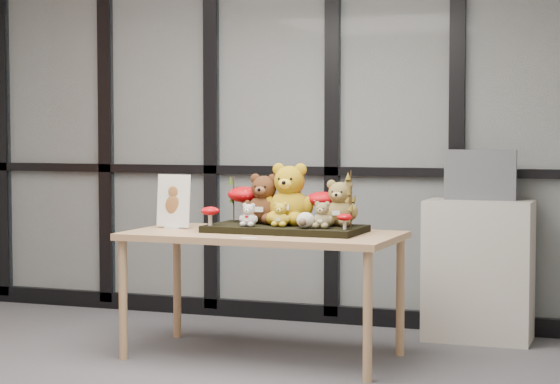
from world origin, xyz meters
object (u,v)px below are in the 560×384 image
at_px(display_table, 263,244).
at_px(bear_small_yellow, 281,213).
at_px(bear_white_bow, 249,214).
at_px(bear_tan_back, 340,201).
at_px(cabinet, 479,270).
at_px(bear_pooh_yellow, 290,191).
at_px(sign_holder, 173,203).
at_px(bear_beige_small, 322,213).
at_px(mushroom_front_left, 210,215).
at_px(mushroom_back_right, 322,207).
at_px(bear_brown_medium, 264,196).
at_px(mushroom_front_right, 345,221).
at_px(mushroom_back_left, 245,202).
at_px(plush_cream_hedgehog, 305,219).
at_px(diorama_tray, 285,229).
at_px(monitor, 480,175).

distance_m(display_table, bear_small_yellow, 0.22).
bearing_deg(bear_white_bow, bear_tan_back, 24.90).
xyz_separation_m(bear_small_yellow, cabinet, (1.00, 0.94, -0.41)).
distance_m(bear_pooh_yellow, bear_tan_back, 0.31).
relative_size(bear_pooh_yellow, sign_holder, 1.22).
relative_size(bear_tan_back, bear_beige_small, 1.74).
relative_size(bear_beige_small, cabinet, 0.19).
xyz_separation_m(display_table, mushroom_front_left, (-0.29, -0.09, 0.17)).
xyz_separation_m(mushroom_front_left, cabinet, (1.41, 1.02, -0.39)).
distance_m(bear_small_yellow, cabinet, 1.43).
distance_m(mushroom_back_right, cabinet, 1.19).
xyz_separation_m(display_table, bear_pooh_yellow, (0.12, 0.12, 0.30)).
height_order(display_table, bear_brown_medium, bear_brown_medium).
bearing_deg(cabinet, mushroom_front_left, -144.15).
height_order(mushroom_front_right, sign_holder, sign_holder).
distance_m(mushroom_front_right, cabinet, 1.21).
bearing_deg(mushroom_back_left, bear_tan_back, -6.58).
bearing_deg(sign_holder, bear_white_bow, -3.73).
bearing_deg(cabinet, display_table, -140.25).
xyz_separation_m(display_table, cabinet, (1.11, 0.92, -0.23)).
height_order(bear_brown_medium, bear_white_bow, bear_brown_medium).
bearing_deg(mushroom_back_left, bear_beige_small, -23.16).
bearing_deg(bear_brown_medium, bear_tan_back, 2.11).
bearing_deg(plush_cream_hedgehog, bear_pooh_yellow, 131.61).
distance_m(display_table, bear_beige_small, 0.42).
distance_m(mushroom_back_right, mushroom_front_right, 0.30).
bearing_deg(diorama_tray, bear_small_yellow, -91.27).
bearing_deg(diorama_tray, monitor, 43.50).
bearing_deg(sign_holder, plush_cream_hedgehog, 1.10).
distance_m(bear_pooh_yellow, sign_holder, 0.72).
distance_m(bear_tan_back, mushroom_back_left, 0.62).
bearing_deg(mushroom_back_left, cabinet, 28.89).
relative_size(bear_pooh_yellow, mushroom_back_right, 1.85).
bearing_deg(cabinet, plush_cream_hedgehog, -129.83).
height_order(diorama_tray, plush_cream_hedgehog, plush_cream_hedgehog).
xyz_separation_m(display_table, mushroom_back_right, (0.31, 0.16, 0.21)).
bearing_deg(mushroom_back_right, diorama_tray, -150.48).
bearing_deg(display_table, bear_brown_medium, 109.11).
bearing_deg(monitor, bear_brown_medium, -144.82).
bearing_deg(bear_pooh_yellow, diorama_tray, -90.12).
relative_size(plush_cream_hedgehog, mushroom_front_left, 0.84).
xyz_separation_m(plush_cream_hedgehog, monitor, (0.83, 1.01, 0.22)).
height_order(bear_tan_back, bear_white_bow, bear_tan_back).
xyz_separation_m(mushroom_back_right, mushroom_front_right, (0.20, -0.22, -0.06)).
relative_size(bear_white_bow, bear_beige_small, 0.88).
height_order(mushroom_front_left, mushroom_front_right, mushroom_front_left).
bearing_deg(bear_brown_medium, mushroom_back_left, 155.32).
bearing_deg(monitor, bear_tan_back, -130.28).
xyz_separation_m(mushroom_front_right, monitor, (0.60, 1.00, 0.22)).
bearing_deg(bear_small_yellow, mushroom_back_right, 44.75).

